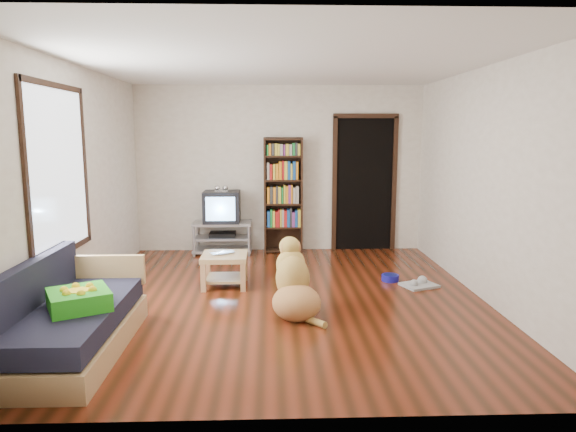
{
  "coord_description": "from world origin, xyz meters",
  "views": [
    {
      "loc": [
        -0.15,
        -5.63,
        1.87
      ],
      "look_at": [
        0.06,
        0.32,
        0.9
      ],
      "focal_mm": 32.0,
      "sensor_mm": 36.0,
      "label": 1
    }
  ],
  "objects_px": {
    "tv_stand": "(223,236)",
    "dog": "(294,286)",
    "grey_rag": "(419,285)",
    "sofa": "(70,323)",
    "dog_bowl": "(390,278)",
    "green_cushion": "(79,299)",
    "laptop": "(224,254)",
    "bookshelf": "(283,189)",
    "coffee_table": "(225,264)",
    "crt_tv": "(222,206)"
  },
  "relations": [
    {
      "from": "bookshelf",
      "to": "dog",
      "type": "height_order",
      "value": "bookshelf"
    },
    {
      "from": "grey_rag",
      "to": "tv_stand",
      "type": "relative_size",
      "value": 0.44
    },
    {
      "from": "dog_bowl",
      "to": "bookshelf",
      "type": "relative_size",
      "value": 0.12
    },
    {
      "from": "laptop",
      "to": "bookshelf",
      "type": "height_order",
      "value": "bookshelf"
    },
    {
      "from": "crt_tv",
      "to": "dog",
      "type": "height_order",
      "value": "crt_tv"
    },
    {
      "from": "green_cushion",
      "to": "tv_stand",
      "type": "xyz_separation_m",
      "value": [
        0.85,
        3.72,
        -0.23
      ]
    },
    {
      "from": "green_cushion",
      "to": "tv_stand",
      "type": "height_order",
      "value": "green_cushion"
    },
    {
      "from": "green_cushion",
      "to": "dog_bowl",
      "type": "xyz_separation_m",
      "value": [
        3.12,
        2.12,
        -0.46
      ]
    },
    {
      "from": "dog_bowl",
      "to": "crt_tv",
      "type": "xyz_separation_m",
      "value": [
        -2.27,
        1.62,
        0.7
      ]
    },
    {
      "from": "tv_stand",
      "to": "dog",
      "type": "distance_m",
      "value": 2.9
    },
    {
      "from": "laptop",
      "to": "crt_tv",
      "type": "bearing_deg",
      "value": 65.85
    },
    {
      "from": "grey_rag",
      "to": "sofa",
      "type": "height_order",
      "value": "sofa"
    },
    {
      "from": "coffee_table",
      "to": "sofa",
      "type": "bearing_deg",
      "value": -121.43
    },
    {
      "from": "crt_tv",
      "to": "coffee_table",
      "type": "bearing_deg",
      "value": -84.03
    },
    {
      "from": "dog_bowl",
      "to": "sofa",
      "type": "height_order",
      "value": "sofa"
    },
    {
      "from": "sofa",
      "to": "coffee_table",
      "type": "distance_m",
      "value": 2.22
    },
    {
      "from": "dog_bowl",
      "to": "dog",
      "type": "distance_m",
      "value": 1.73
    },
    {
      "from": "green_cushion",
      "to": "dog_bowl",
      "type": "distance_m",
      "value": 3.81
    },
    {
      "from": "crt_tv",
      "to": "laptop",
      "type": "bearing_deg",
      "value": -84.13
    },
    {
      "from": "tv_stand",
      "to": "dog",
      "type": "xyz_separation_m",
      "value": [
        0.99,
        -2.72,
        0.02
      ]
    },
    {
      "from": "coffee_table",
      "to": "crt_tv",
      "type": "bearing_deg",
      "value": 95.97
    },
    {
      "from": "green_cushion",
      "to": "laptop",
      "type": "xyz_separation_m",
      "value": [
        1.03,
        1.95,
        -0.09
      ]
    },
    {
      "from": "dog",
      "to": "dog_bowl",
      "type": "bearing_deg",
      "value": 41.22
    },
    {
      "from": "bookshelf",
      "to": "sofa",
      "type": "relative_size",
      "value": 1.0
    },
    {
      "from": "green_cushion",
      "to": "dog_bowl",
      "type": "height_order",
      "value": "green_cushion"
    },
    {
      "from": "tv_stand",
      "to": "coffee_table",
      "type": "height_order",
      "value": "tv_stand"
    },
    {
      "from": "tv_stand",
      "to": "sofa",
      "type": "distance_m",
      "value": 3.76
    },
    {
      "from": "laptop",
      "to": "grey_rag",
      "type": "relative_size",
      "value": 0.74
    },
    {
      "from": "crt_tv",
      "to": "bookshelf",
      "type": "bearing_deg",
      "value": 4.32
    },
    {
      "from": "sofa",
      "to": "dog",
      "type": "relative_size",
      "value": 1.93
    },
    {
      "from": "tv_stand",
      "to": "dog",
      "type": "height_order",
      "value": "dog"
    },
    {
      "from": "dog_bowl",
      "to": "coffee_table",
      "type": "height_order",
      "value": "coffee_table"
    },
    {
      "from": "green_cushion",
      "to": "dog_bowl",
      "type": "bearing_deg",
      "value": 5.91
    },
    {
      "from": "sofa",
      "to": "coffee_table",
      "type": "bearing_deg",
      "value": 58.57
    },
    {
      "from": "dog_bowl",
      "to": "grey_rag",
      "type": "height_order",
      "value": "dog_bowl"
    },
    {
      "from": "dog_bowl",
      "to": "grey_rag",
      "type": "xyz_separation_m",
      "value": [
        0.3,
        -0.25,
        -0.03
      ]
    },
    {
      "from": "green_cushion",
      "to": "grey_rag",
      "type": "relative_size",
      "value": 1.16
    },
    {
      "from": "green_cushion",
      "to": "laptop",
      "type": "bearing_deg",
      "value": 33.81
    },
    {
      "from": "grey_rag",
      "to": "crt_tv",
      "type": "relative_size",
      "value": 0.69
    },
    {
      "from": "tv_stand",
      "to": "laptop",
      "type": "bearing_deg",
      "value": -84.06
    },
    {
      "from": "sofa",
      "to": "dog_bowl",
      "type": "bearing_deg",
      "value": 32.07
    },
    {
      "from": "grey_rag",
      "to": "dog_bowl",
      "type": "bearing_deg",
      "value": 140.19
    },
    {
      "from": "tv_stand",
      "to": "green_cushion",
      "type": "bearing_deg",
      "value": -102.87
    },
    {
      "from": "grey_rag",
      "to": "coffee_table",
      "type": "relative_size",
      "value": 0.73
    },
    {
      "from": "laptop",
      "to": "bookshelf",
      "type": "distance_m",
      "value": 2.1
    },
    {
      "from": "coffee_table",
      "to": "dog",
      "type": "bearing_deg",
      "value": -50.77
    },
    {
      "from": "green_cushion",
      "to": "coffee_table",
      "type": "distance_m",
      "value": 2.25
    },
    {
      "from": "tv_stand",
      "to": "dog_bowl",
      "type": "bearing_deg",
      "value": -35.06
    },
    {
      "from": "laptop",
      "to": "dog",
      "type": "bearing_deg",
      "value": -79.92
    },
    {
      "from": "dog",
      "to": "bookshelf",
      "type": "bearing_deg",
      "value": 90.79
    }
  ]
}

